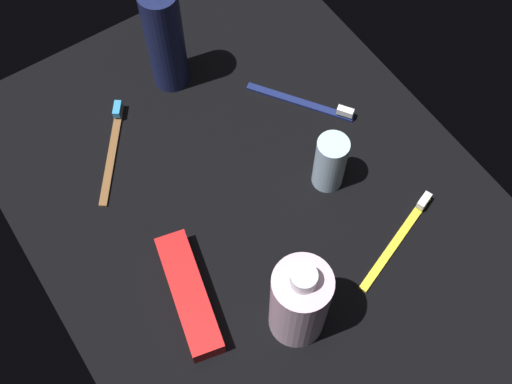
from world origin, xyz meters
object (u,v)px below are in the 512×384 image
at_px(toothbrush_navy, 307,103).
at_px(bodywash_bottle, 299,302).
at_px(deodorant_stick, 330,162).
at_px(toothbrush_brown, 112,146).
at_px(toothbrush_yellow, 400,235).
at_px(lotion_bottle, 165,39).
at_px(toothpaste_box_red, 189,294).

bearing_deg(toothbrush_navy, bodywash_bottle, -38.18).
relative_size(deodorant_stick, toothbrush_brown, 0.67).
distance_m(bodywash_bottle, toothbrush_yellow, 0.21).
xyz_separation_m(lotion_bottle, toothbrush_navy, (0.17, 0.15, -0.09)).
distance_m(toothbrush_brown, toothpaste_box_red, 0.27).
height_order(bodywash_bottle, toothpaste_box_red, bodywash_bottle).
bearing_deg(toothbrush_brown, bodywash_bottle, 11.36).
bearing_deg(deodorant_stick, bodywash_bottle, -47.46).
height_order(bodywash_bottle, deodorant_stick, bodywash_bottle).
bearing_deg(bodywash_bottle, lotion_bottle, 171.32).
relative_size(lotion_bottle, bodywash_bottle, 1.25).
relative_size(toothbrush_brown, toothbrush_yellow, 0.87).
bearing_deg(lotion_bottle, toothbrush_brown, -65.31).
distance_m(bodywash_bottle, deodorant_stick, 0.23).
bearing_deg(lotion_bottle, bodywash_bottle, -8.68).
height_order(deodorant_stick, toothpaste_box_red, deodorant_stick).
height_order(toothbrush_brown, toothpaste_box_red, toothpaste_box_red).
height_order(lotion_bottle, deodorant_stick, lotion_bottle).
xyz_separation_m(deodorant_stick, toothbrush_navy, (-0.13, 0.05, -0.04)).
bearing_deg(bodywash_bottle, deodorant_stick, 132.54).
height_order(deodorant_stick, toothbrush_yellow, deodorant_stick).
distance_m(lotion_bottle, toothpaste_box_red, 0.39).
height_order(deodorant_stick, toothbrush_navy, deodorant_stick).
xyz_separation_m(lotion_bottle, toothpaste_box_red, (0.34, -0.17, -0.08)).
distance_m(lotion_bottle, bodywash_bottle, 0.45).
xyz_separation_m(deodorant_stick, toothbrush_brown, (-0.23, -0.24, -0.04)).
bearing_deg(toothbrush_brown, toothbrush_navy, 71.30).
relative_size(toothbrush_brown, toothbrush_navy, 0.98).
bearing_deg(toothbrush_navy, lotion_bottle, -137.69).
distance_m(toothbrush_brown, toothbrush_navy, 0.31).
height_order(toothbrush_yellow, toothpaste_box_red, toothpaste_box_red).
bearing_deg(deodorant_stick, toothpaste_box_red, -80.50).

